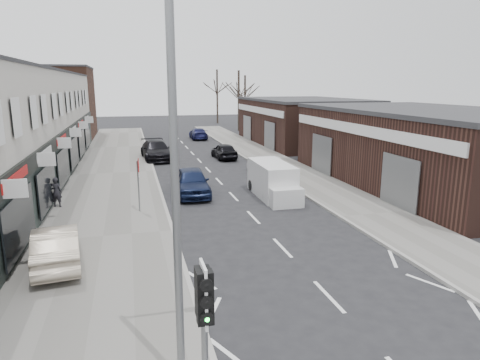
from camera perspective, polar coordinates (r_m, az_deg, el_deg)
ground at (r=11.92m, az=16.18°, el=-19.04°), size 160.00×160.00×0.00m
pavement_left at (r=31.24m, az=-16.56°, el=0.83°), size 5.50×64.00×0.12m
pavement_right at (r=33.17m, az=5.53°, el=1.96°), size 3.50×64.00×0.12m
brick_block_far at (r=54.26m, az=-23.33°, el=9.32°), size 8.00×10.00×8.00m
right_unit_near at (r=29.15m, az=23.80°, el=3.84°), size 10.00×18.00×4.50m
right_unit_far at (r=46.41m, az=8.41°, el=7.65°), size 10.00×16.00×4.50m
tree_far_a at (r=58.76m, az=-0.17°, el=6.60°), size 3.60×3.60×8.00m
tree_far_b at (r=65.17m, az=0.66°, el=7.19°), size 3.60×3.60×7.50m
tree_far_c at (r=70.29m, az=-3.01°, el=7.57°), size 3.60×3.60×8.50m
traffic_light at (r=7.66m, az=-4.80°, el=-16.67°), size 0.28×0.60×3.10m
street_lamp at (r=8.02m, az=-7.45°, el=1.45°), size 2.23×0.22×8.00m
warning_sign at (r=20.99m, az=-13.39°, el=1.40°), size 0.12×0.80×2.70m
white_van at (r=23.93m, az=4.38°, el=-0.12°), size 1.76×4.89×1.90m
sedan_on_pavement at (r=15.99m, az=-23.27°, el=-8.04°), size 1.96×4.27×1.36m
pedestrian at (r=23.35m, az=-23.29°, el=-1.49°), size 0.64×0.51×1.53m
parked_car_left_a at (r=24.40m, az=-6.44°, el=-0.23°), size 1.98×4.57×1.53m
parked_car_left_b at (r=36.47m, az=-11.11°, el=3.91°), size 2.61×5.57×1.57m
parked_car_right_a at (r=29.52m, az=3.45°, el=1.91°), size 1.58×4.23×1.38m
parked_car_right_b at (r=36.29m, az=-2.14°, el=3.90°), size 1.76×3.97×1.33m
parked_car_right_c at (r=49.81m, az=-5.59°, el=6.18°), size 1.87×4.40×1.27m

